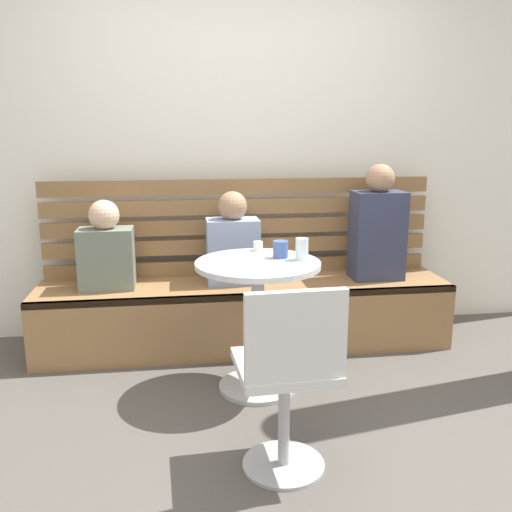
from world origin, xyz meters
TOP-DOWN VIEW (x-y plane):
  - ground at (0.00, 0.00)m, footprint 8.00×8.00m
  - back_wall at (0.00, 1.64)m, footprint 5.20×0.10m
  - booth_bench at (0.00, 1.20)m, footprint 2.70×0.52m
  - booth_backrest at (0.00, 1.44)m, footprint 2.65×0.04m
  - cafe_table at (-0.01, 0.57)m, footprint 0.68×0.68m
  - white_chair at (0.00, -0.24)m, footprint 0.42×0.42m
  - person_adult at (0.90, 1.21)m, footprint 0.34×0.22m
  - person_child_left at (-0.88, 1.22)m, footprint 0.34×0.22m
  - person_child_middle at (-0.07, 1.24)m, footprint 0.34×0.22m
  - cup_mug_blue at (0.13, 0.64)m, footprint 0.08×0.08m
  - cup_espresso_small at (0.03, 0.84)m, footprint 0.06×0.06m
  - cup_glass_tall at (0.24, 0.58)m, footprint 0.07×0.07m

SIDE VIEW (x-z plane):
  - ground at x=0.00m, z-range 0.00..0.00m
  - booth_bench at x=0.00m, z-range 0.00..0.44m
  - white_chair at x=0.00m, z-range 0.04..0.89m
  - cafe_table at x=-0.01m, z-range 0.15..0.89m
  - person_child_left at x=-0.88m, z-range 0.40..0.97m
  - person_child_middle at x=-0.07m, z-range 0.40..1.01m
  - cup_espresso_small at x=0.03m, z-range 0.74..0.79m
  - booth_backrest at x=0.00m, z-range 0.44..1.11m
  - person_adult at x=0.90m, z-range 0.40..1.17m
  - cup_mug_blue at x=0.13m, z-range 0.74..0.83m
  - cup_glass_tall at x=0.24m, z-range 0.74..0.86m
  - back_wall at x=0.00m, z-range 0.00..2.90m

